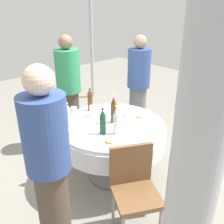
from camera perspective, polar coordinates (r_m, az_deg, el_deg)
ground_plane at (r=3.33m, az=-0.00°, el=-14.04°), size 10.00×10.00×0.00m
dining_table at (r=3.01m, az=-0.00°, el=-5.20°), size 1.25×1.25×0.74m
bottle_dark_green_mid at (r=2.67m, az=-2.09°, el=-2.25°), size 0.07×0.07×0.29m
bottle_clear_east at (r=2.87m, az=-9.88°, el=-0.77°), size 0.07×0.07×0.28m
bottle_brown_left at (r=2.91m, az=0.37°, el=0.41°), size 0.07×0.07×0.33m
bottle_clear_far at (r=2.66m, az=0.94°, el=-2.00°), size 0.06×0.06×0.32m
bottle_brown_inner at (r=3.25m, az=-4.91°, el=2.64°), size 0.06×0.06×0.29m
wine_glass_far at (r=2.90m, az=-1.62°, el=-0.43°), size 0.07×0.07×0.16m
wine_glass_inner at (r=3.02m, az=-8.52°, el=0.28°), size 0.07×0.07×0.16m
wine_glass_outer at (r=3.02m, az=1.41°, el=0.38°), size 0.07×0.07×0.14m
wine_glass_west at (r=3.07m, az=-4.44°, el=0.72°), size 0.07×0.07×0.14m
wine_glass_south at (r=2.87m, az=3.05°, el=-0.99°), size 0.06×0.06×0.15m
plate_south at (r=3.23m, az=0.88°, el=0.23°), size 0.23×0.23×0.04m
plate_north at (r=2.55m, az=-0.59°, el=-6.81°), size 0.21×0.21×0.04m
plate_rear at (r=3.08m, az=6.14°, el=-1.14°), size 0.21×0.21×0.04m
plate_front at (r=2.82m, az=7.11°, el=-3.78°), size 0.25×0.25×0.02m
knife_east at (r=2.73m, az=-6.71°, el=-4.87°), size 0.08×0.17×0.00m
fork_left at (r=2.60m, az=5.77°, el=-6.46°), size 0.03×0.18×0.00m
person_mid at (r=3.94m, az=5.90°, el=5.82°), size 0.34×0.34×1.59m
person_east at (r=3.67m, az=-9.56°, el=4.61°), size 0.34×0.34×1.63m
person_left at (r=2.05m, az=-13.88°, el=-11.78°), size 0.34×0.34×1.68m
chair_outer at (r=2.41m, az=4.90°, el=-15.76°), size 0.54×0.54×0.87m
tent_pole_main at (r=5.56m, az=-4.61°, el=15.42°), size 0.07×0.07×2.45m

